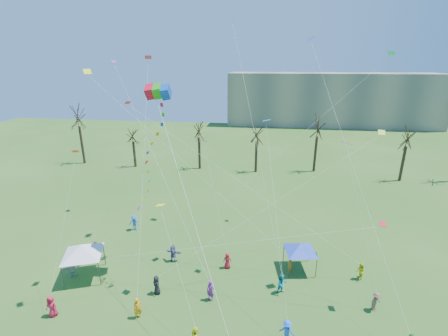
# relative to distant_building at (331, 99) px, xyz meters

# --- Properties ---
(distant_building) EXTENTS (60.00, 14.00, 15.00)m
(distant_building) POSITION_rel_distant_building_xyz_m (0.00, 0.00, 0.00)
(distant_building) COLOR gray
(distant_building) RESTS_ON ground
(bare_tree_row) EXTENTS (69.44, 8.01, 10.90)m
(bare_tree_row) POSITION_rel_distant_building_xyz_m (-19.14, -46.06, -0.58)
(bare_tree_row) COLOR black
(bare_tree_row) RESTS_ON ground
(big_box_kite) EXTENTS (5.15, 7.14, 19.67)m
(big_box_kite) POSITION_rel_distant_building_xyz_m (-27.15, -75.43, 3.34)
(big_box_kite) COLOR red
(big_box_kite) RESTS_ON ground
(canopy_tent_white) EXTENTS (4.11, 4.11, 3.28)m
(canopy_tent_white) POSITION_rel_distant_building_xyz_m (-33.97, -76.23, -4.72)
(canopy_tent_white) COLOR #3F3F44
(canopy_tent_white) RESTS_ON ground
(canopy_tent_blue) EXTENTS (3.62, 3.62, 2.75)m
(canopy_tent_blue) POSITION_rel_distant_building_xyz_m (-15.24, -72.64, -5.17)
(canopy_tent_blue) COLOR #3F3F44
(canopy_tent_blue) RESTS_ON ground
(festival_crowd) EXTENTS (27.41, 14.88, 1.80)m
(festival_crowd) POSITION_rel_distant_building_xyz_m (-23.38, -76.08, -6.65)
(festival_crowd) COLOR red
(festival_crowd) RESTS_ON ground
(small_kites_aloft) EXTENTS (28.56, 17.58, 32.82)m
(small_kites_aloft) POSITION_rel_distant_building_xyz_m (-21.57, -71.00, 5.74)
(small_kites_aloft) COLOR #F4380C
(small_kites_aloft) RESTS_ON ground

